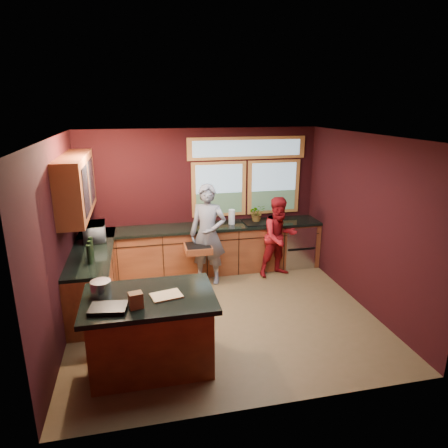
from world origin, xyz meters
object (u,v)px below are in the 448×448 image
object	(u,v)px
person_grey	(208,235)
cutting_board	(166,296)
island	(151,331)
person_red	(279,237)
stock_pot	(101,288)

from	to	relation	value
person_grey	cutting_board	size ratio (longest dim) A/B	5.15
island	person_red	distance (m)	3.35
person_grey	stock_pot	size ratio (longest dim) A/B	7.51
person_grey	island	bearing A→B (deg)	-91.93
cutting_board	person_red	bearing A→B (deg)	45.67
island	cutting_board	distance (m)	0.52
person_grey	stock_pot	world-z (taller)	person_grey
person_grey	person_red	distance (m)	1.35
cutting_board	person_grey	bearing A→B (deg)	68.42
cutting_board	stock_pot	distance (m)	0.78
person_grey	stock_pot	xyz separation A→B (m)	(-1.66, -2.11, 0.13)
stock_pot	island	bearing A→B (deg)	-15.26
person_red	cutting_board	distance (m)	3.23
island	cutting_board	world-z (taller)	cutting_board
cutting_board	stock_pot	world-z (taller)	stock_pot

